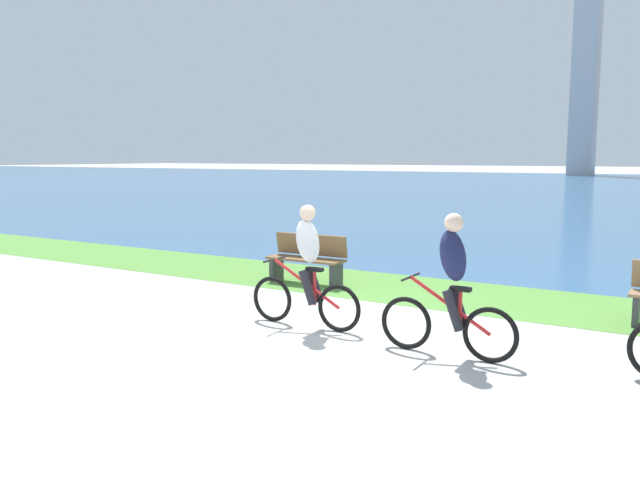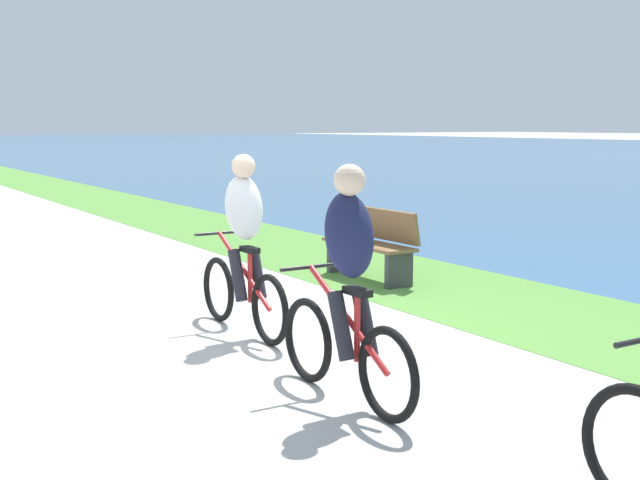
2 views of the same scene
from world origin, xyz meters
TOP-DOWN VIEW (x-y plane):
  - ground_plane at (0.00, 0.00)m, footprint 300.00×300.00m
  - grass_strip_bayside at (0.00, 3.04)m, footprint 120.00×2.43m
  - cyclist_lead at (-0.40, 0.01)m, footprint 1.73×0.52m
  - cyclist_trailing at (1.72, -0.24)m, footprint 1.68×0.52m
  - bench_far_along_path at (-2.03, 2.62)m, footprint 1.50×0.47m

SIDE VIEW (x-z plane):
  - ground_plane at x=0.00m, z-range 0.00..0.00m
  - grass_strip_bayside at x=0.00m, z-range 0.00..0.01m
  - bench_far_along_path at x=-2.03m, z-range 0.00..0.90m
  - cyclist_lead at x=-0.40m, z-range -0.01..1.68m
  - cyclist_trailing at x=1.72m, z-range -0.01..1.68m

